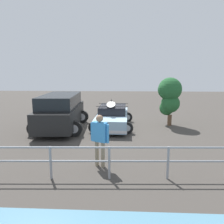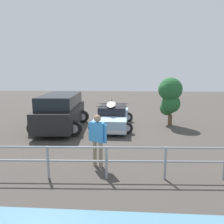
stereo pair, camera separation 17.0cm
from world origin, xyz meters
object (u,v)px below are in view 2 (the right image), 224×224
at_px(sedan_car, 113,117).
at_px(suv_car, 61,111).
at_px(bush_near_left, 170,95).
at_px(person_bystander, 98,136).

xyz_separation_m(sedan_car, suv_car, (2.73, 0.56, 0.39)).
bearing_deg(sedan_car, bush_near_left, -171.88).
height_order(suv_car, person_bystander, suv_car).
relative_size(sedan_car, bush_near_left, 1.55).
bearing_deg(bush_near_left, suv_car, 9.75).
relative_size(sedan_car, suv_car, 0.87).
bearing_deg(person_bystander, bush_near_left, -120.41).
relative_size(suv_car, bush_near_left, 1.78).
height_order(suv_car, bush_near_left, bush_near_left).
bearing_deg(bush_near_left, sedan_car, 8.12).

